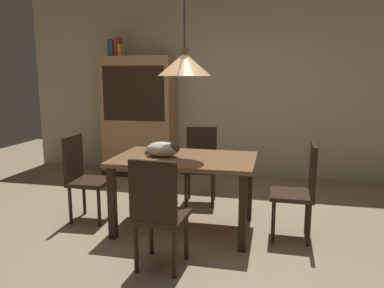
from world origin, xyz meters
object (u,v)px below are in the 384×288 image
Objects in this scene: chair_near_front at (158,210)px; book_red_tall at (118,47)px; chair_left_side at (83,174)px; cat_sleeping at (164,149)px; pendant_lamp at (184,64)px; book_yellow_short at (121,51)px; chair_right_side at (301,187)px; book_blue_wide at (114,49)px; book_green_slim at (111,48)px; hutch_bookcase at (139,119)px; dining_table at (185,167)px; chair_far_back at (201,161)px.

book_red_tall is at bearing 118.24° from chair_near_front.
book_red_tall is at bearing 101.60° from chair_left_side.
pendant_lamp reaches higher than cat_sleeping.
pendant_lamp is at bearing -53.12° from book_yellow_short.
pendant_lamp is 6.50× the size of book_yellow_short.
chair_right_side is (1.13, 0.88, 0.00)m from chair_near_front.
book_blue_wide reaches higher than chair_near_front.
book_blue_wide is (-1.59, 2.85, 1.46)m from chair_near_front.
chair_near_front is 3.58× the size of book_green_slim.
pendant_lamp is (-1.13, 0.00, 1.15)m from chair_right_side.
pendant_lamp is at bearing 179.93° from chair_right_side.
chair_near_front and chair_left_side have the same top height.
hutch_bookcase is (-1.00, 1.98, 0.06)m from cat_sleeping.
hutch_bookcase is (-1.22, 1.97, 0.24)m from dining_table.
hutch_bookcase reaches higher than cat_sleeping.
hutch_bookcase is 1.14m from book_red_tall.
cat_sleeping is (-0.21, 0.86, 0.32)m from chair_near_front.
book_red_tall is (-0.32, 0.00, 1.10)m from hutch_bookcase.
chair_right_side is 3.32× the size of book_red_tall.
cat_sleeping is (0.92, -0.01, 0.32)m from chair_left_side.
book_blue_wide is at bearing 180.00° from book_yellow_short.
chair_left_side is 0.97m from cat_sleeping.
chair_left_side is at bearing 142.11° from chair_near_front.
book_blue_wide is at bearing 103.34° from chair_left_side.
dining_table is 0.28m from cat_sleeping.
book_green_slim is (-1.44, 1.98, 1.15)m from cat_sleeping.
book_red_tall reaches higher than chair_left_side.
dining_table is 2.89m from book_green_slim.
pendant_lamp is at bearing -50.95° from book_blue_wide.
cat_sleeping is at bearing -54.03° from book_green_slim.
book_green_slim is 0.12m from book_red_tall.
chair_far_back is at bearing -42.00° from hutch_bookcase.
pendant_lamp is at bearing 89.70° from chair_near_front.
book_yellow_short is at bearing 142.91° from chair_right_side.
book_green_slim reaches higher than chair_near_front.
chair_near_front is 3.57m from book_blue_wide.
book_green_slim is 0.18m from book_yellow_short.
hutch_bookcase is 1.17m from book_green_slim.
cat_sleeping is 2.71m from book_green_slim.
book_yellow_short is (-0.35, 1.97, 1.43)m from chair_left_side.
book_blue_wide is at bearing 0.00° from book_green_slim.
pendant_lamp is (0.00, 0.00, 1.01)m from dining_table.
book_yellow_short is (-1.47, 2.85, 1.43)m from chair_near_front.
book_yellow_short reaches higher than chair_near_front.
chair_left_side is 2.38× the size of cat_sleeping.
cat_sleeping is 2.68m from book_blue_wide.
dining_table is at bearing -89.43° from chair_far_back.
dining_table is 5.00× the size of book_red_tall.
book_green_slim is at bearing 130.04° from pendant_lamp.
hutch_bookcase is (-2.35, 1.97, 0.38)m from chair_right_side.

